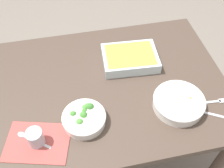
{
  "coord_description": "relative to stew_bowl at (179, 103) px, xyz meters",
  "views": [
    {
      "loc": [
        0.18,
        0.87,
        1.8
      ],
      "look_at": [
        0.0,
        0.0,
        0.74
      ],
      "focal_mm": 42.32,
      "sensor_mm": 36.0,
      "label": 1
    }
  ],
  "objects": [
    {
      "name": "placemat",
      "position": [
        0.68,
        0.06,
        -0.03
      ],
      "size": [
        0.32,
        0.26,
        0.0
      ],
      "primitive_type": "cube",
      "rotation": [
        0.0,
        0.0,
        -0.26
      ],
      "color": "#B24C47",
      "rests_on": "dining_table"
    },
    {
      "name": "dining_table",
      "position": [
        0.28,
        -0.21,
        -0.12
      ],
      "size": [
        1.2,
        0.9,
        0.74
      ],
      "color": "#4C3D33",
      "rests_on": "ground_plane"
    },
    {
      "name": "ground_plane",
      "position": [
        0.28,
        -0.21,
        -0.77
      ],
      "size": [
        6.0,
        6.0,
        0.0
      ],
      "primitive_type": "plane",
      "color": "slate"
    },
    {
      "name": "fork_on_table",
      "position": [
        -0.18,
        0.01,
        -0.03
      ],
      "size": [
        0.18,
        0.03,
        0.01
      ],
      "color": "silver",
      "rests_on": "dining_table"
    },
    {
      "name": "drink_cup",
      "position": [
        0.68,
        0.06,
        0.01
      ],
      "size": [
        0.07,
        0.07,
        0.08
      ],
      "color": "#B2BCC6",
      "rests_on": "dining_table"
    },
    {
      "name": "spoon_spare",
      "position": [
        0.71,
        0.03,
        -0.03
      ],
      "size": [
        0.15,
        0.12,
        0.01
      ],
      "color": "silver",
      "rests_on": "dining_table"
    },
    {
      "name": "broccoli_bowl",
      "position": [
        0.46,
        -0.01,
        -0.0
      ],
      "size": [
        0.2,
        0.2,
        0.07
      ],
      "color": "white",
      "rests_on": "dining_table"
    },
    {
      "name": "stew_bowl",
      "position": [
        0.0,
        0.0,
        0.0
      ],
      "size": [
        0.25,
        0.25,
        0.06
      ],
      "color": "white",
      "rests_on": "dining_table"
    },
    {
      "name": "spoon_by_broccoli",
      "position": [
        0.45,
        -0.05,
        -0.03
      ],
      "size": [
        0.03,
        0.18,
        0.01
      ],
      "color": "silver",
      "rests_on": "dining_table"
    },
    {
      "name": "baking_dish",
      "position": [
        0.15,
        -0.34,
        0.0
      ],
      "size": [
        0.31,
        0.24,
        0.06
      ],
      "color": "silver",
      "rests_on": "dining_table"
    },
    {
      "name": "spoon_by_stew",
      "position": [
        -0.1,
        0.06,
        -0.03
      ],
      "size": [
        0.16,
        0.1,
        0.01
      ],
      "color": "silver",
      "rests_on": "dining_table"
    }
  ]
}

